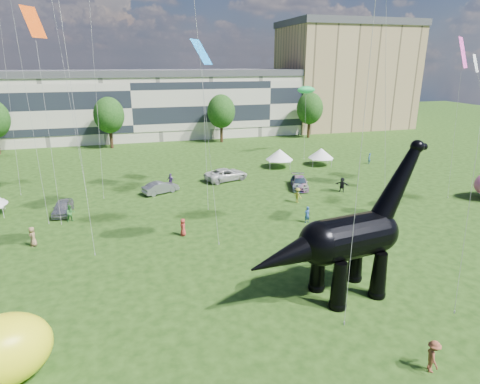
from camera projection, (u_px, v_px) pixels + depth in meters
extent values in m
plane|color=#16330C|center=(289.00, 301.00, 25.88)|extent=(220.00, 220.00, 0.00)
cube|color=beige|center=(131.00, 108.00, 78.64)|extent=(78.00, 11.00, 12.00)
cube|color=tan|center=(344.00, 78.00, 92.20)|extent=(28.00, 18.00, 22.00)
cylinder|color=#382314|center=(111.00, 139.00, 70.75)|extent=(0.56, 0.56, 3.20)
ellipsoid|color=#14380F|center=(109.00, 112.00, 69.28)|extent=(5.20, 5.20, 6.24)
cylinder|color=#382314|center=(222.00, 134.00, 75.91)|extent=(0.56, 0.56, 3.20)
ellipsoid|color=#14380F|center=(221.00, 109.00, 74.44)|extent=(5.20, 5.20, 6.24)
cylinder|color=#382314|center=(309.00, 130.00, 80.55)|extent=(0.56, 0.56, 3.20)
ellipsoid|color=#14380F|center=(310.00, 106.00, 79.08)|extent=(5.20, 5.20, 6.24)
cone|color=black|center=(339.00, 285.00, 24.74)|extent=(1.23, 1.23, 3.15)
sphere|color=black|center=(337.00, 305.00, 25.17)|extent=(1.16, 1.16, 1.16)
cone|color=black|center=(318.00, 269.00, 26.75)|extent=(1.23, 1.23, 3.15)
sphere|color=black|center=(316.00, 287.00, 27.18)|extent=(1.16, 1.16, 1.16)
cone|color=black|center=(379.00, 275.00, 25.95)|extent=(1.23, 1.23, 3.15)
sphere|color=black|center=(377.00, 294.00, 26.39)|extent=(1.16, 1.16, 1.16)
cone|color=black|center=(356.00, 260.00, 27.96)|extent=(1.23, 1.23, 3.15)
sphere|color=black|center=(354.00, 277.00, 28.39)|extent=(1.16, 1.16, 1.16)
cylinder|color=black|center=(350.00, 237.00, 25.52)|extent=(4.77, 3.43, 2.84)
sphere|color=black|center=(321.00, 243.00, 24.68)|extent=(2.84, 2.84, 2.84)
sphere|color=black|center=(377.00, 231.00, 26.37)|extent=(2.73, 2.73, 2.73)
cone|color=black|center=(397.00, 185.00, 25.92)|extent=(4.14, 2.12, 5.56)
sphere|color=black|center=(417.00, 147.00, 25.66)|extent=(0.88, 0.88, 0.88)
cylinder|color=black|center=(421.00, 147.00, 25.79)|extent=(0.79, 0.56, 0.46)
cone|color=black|center=(290.00, 255.00, 23.95)|extent=(5.81, 2.97, 3.08)
imported|color=#ABACB0|center=(63.00, 207.00, 40.41)|extent=(1.94, 4.21, 1.40)
imported|color=gray|center=(161.00, 188.00, 46.75)|extent=(4.47, 3.06, 1.40)
imported|color=silver|center=(226.00, 174.00, 51.81)|extent=(6.20, 4.14, 1.58)
imported|color=#595960|center=(299.00, 183.00, 48.69)|extent=(3.29, 5.07, 1.37)
cube|color=white|center=(321.00, 158.00, 59.29)|extent=(3.60, 3.60, 0.12)
cone|color=white|center=(321.00, 153.00, 59.05)|extent=(4.56, 4.56, 1.44)
cylinder|color=#999999|center=(313.00, 164.00, 58.21)|extent=(0.06, 0.06, 1.06)
cylinder|color=#999999|center=(331.00, 164.00, 58.15)|extent=(0.06, 0.06, 1.06)
cylinder|color=#999999|center=(310.00, 159.00, 60.76)|extent=(0.06, 0.06, 1.06)
cylinder|color=#999999|center=(328.00, 160.00, 60.71)|extent=(0.06, 0.06, 1.06)
cube|color=white|center=(279.00, 160.00, 58.02)|extent=(3.82, 3.82, 0.12)
cone|color=white|center=(280.00, 154.00, 57.77)|extent=(4.84, 4.84, 1.53)
cylinder|color=#999999|center=(270.00, 166.00, 56.87)|extent=(0.06, 0.06, 1.12)
cylinder|color=#999999|center=(290.00, 166.00, 56.81)|extent=(0.06, 0.06, 1.12)
cylinder|color=#999999|center=(269.00, 161.00, 59.58)|extent=(0.06, 0.06, 1.12)
cylinder|color=#999999|center=(288.00, 161.00, 59.52)|extent=(0.06, 0.06, 1.12)
cylinder|color=#999999|center=(3.00, 213.00, 39.38)|extent=(0.06, 0.06, 1.10)
cylinder|color=#999999|center=(4.00, 204.00, 41.73)|extent=(0.06, 0.06, 1.10)
ellipsoid|color=#FFFB1A|center=(2.00, 351.00, 18.93)|extent=(5.42, 4.81, 3.46)
imported|color=#98744C|center=(33.00, 237.00, 33.34)|extent=(0.77, 0.96, 1.71)
imported|color=#AB332A|center=(183.00, 227.00, 35.37)|extent=(0.55, 0.81, 1.59)
imported|color=#A09F2B|center=(298.00, 195.00, 43.70)|extent=(0.98, 1.23, 1.67)
imported|color=#317B31|center=(71.00, 213.00, 38.47)|extent=(0.98, 0.87, 1.69)
imported|color=#356184|center=(369.00, 159.00, 60.17)|extent=(0.70, 0.66, 1.61)
imported|color=brown|center=(433.00, 356.00, 19.81)|extent=(1.02, 1.29, 1.74)
imported|color=black|center=(342.00, 185.00, 47.26)|extent=(1.56, 1.45, 1.74)
imported|color=#49306D|center=(171.00, 181.00, 48.71)|extent=(1.06, 1.05, 1.80)
imported|color=#264A8C|center=(307.00, 215.00, 38.23)|extent=(0.67, 0.52, 1.63)
plane|color=#E5490C|center=(33.00, 22.00, 37.19)|extent=(2.19, 3.02, 2.79)
plane|color=silver|center=(476.00, 63.00, 39.40)|extent=(1.77, 1.44, 1.69)
plane|color=#1581DF|center=(202.00, 52.00, 42.13)|extent=(3.03, 3.36, 2.56)
ellipsoid|color=green|center=(306.00, 90.00, 63.21)|extent=(2.44, 3.22, 1.14)
plane|color=#E43FA7|center=(463.00, 53.00, 42.88)|extent=(3.23, 2.79, 3.18)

